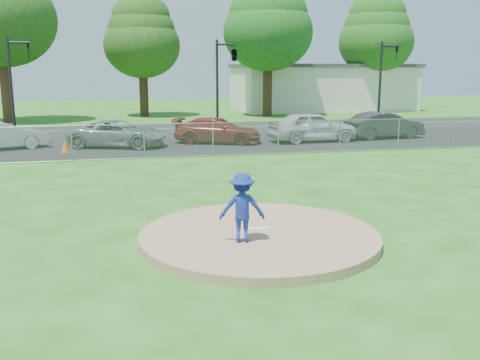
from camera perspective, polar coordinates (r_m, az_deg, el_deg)
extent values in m
plane|color=#1B5512|center=(21.72, -4.59, 1.60)|extent=(120.00, 120.00, 0.00)
cylinder|color=#967452|center=(12.14, 2.06, -6.04)|extent=(5.40, 5.40, 0.20)
cube|color=white|center=(12.29, 1.83, -5.23)|extent=(0.60, 0.15, 0.04)
cube|color=gray|center=(23.57, -5.30, 4.22)|extent=(40.00, 0.06, 1.50)
cube|color=black|center=(28.10, -6.45, 3.87)|extent=(50.00, 8.00, 0.01)
cube|color=black|center=(35.51, -7.77, 5.47)|extent=(60.00, 7.00, 0.01)
cube|color=beige|center=(52.73, 8.62, 9.62)|extent=(16.00, 9.00, 4.00)
cube|color=#3F3F42|center=(52.70, 8.70, 11.96)|extent=(16.40, 9.40, 0.30)
cylinder|color=#3D2416|center=(42.97, -23.67, 8.94)|extent=(0.78, 0.78, 4.90)
ellipsoid|color=#1A4612|center=(43.09, -24.20, 15.32)|extent=(7.84, 7.84, 6.66)
cylinder|color=#331F12|center=(45.26, -10.22, 9.15)|extent=(0.72, 0.72, 3.85)
ellipsoid|color=#1C4612|center=(45.26, -10.40, 13.93)|extent=(6.16, 6.16, 5.24)
ellipsoid|color=#1C4612|center=(45.32, -10.45, 15.29)|extent=(5.42, 5.42, 4.61)
ellipsoid|color=#1C4612|center=(45.41, -10.50, 16.64)|extent=(4.68, 4.68, 3.98)
cylinder|color=#332112|center=(44.83, 2.94, 9.74)|extent=(0.76, 0.76, 4.55)
ellipsoid|color=#154F16|center=(44.90, 3.00, 15.44)|extent=(7.28, 7.28, 6.19)
ellipsoid|color=#154F16|center=(45.00, 3.02, 17.06)|extent=(6.41, 6.41, 5.45)
ellipsoid|color=#154F16|center=(45.14, 3.04, 18.67)|extent=(5.53, 5.53, 4.70)
cylinder|color=#372514|center=(51.59, 14.05, 9.48)|extent=(0.74, 0.74, 4.20)
ellipsoid|color=#184D14|center=(51.62, 14.28, 14.04)|extent=(6.72, 6.72, 5.71)
ellipsoid|color=#184D14|center=(51.69, 14.35, 15.34)|extent=(5.91, 5.91, 5.03)
ellipsoid|color=#184D14|center=(51.78, 14.42, 16.64)|extent=(5.11, 5.11, 4.34)
cylinder|color=black|center=(33.75, -23.20, 9.08)|extent=(0.16, 0.16, 5.60)
cylinder|color=black|center=(33.66, -22.52, 13.40)|extent=(1.20, 0.12, 0.12)
imported|color=black|center=(33.57, -21.63, 12.62)|extent=(0.16, 0.20, 1.00)
cylinder|color=black|center=(33.72, -2.45, 10.00)|extent=(0.16, 0.16, 5.60)
cylinder|color=black|center=(33.85, -1.45, 14.25)|extent=(1.20, 0.12, 0.12)
imported|color=black|center=(33.93, -0.63, 13.40)|extent=(0.53, 2.48, 1.00)
cylinder|color=black|center=(37.27, 14.70, 9.80)|extent=(0.16, 0.16, 5.60)
cylinder|color=black|center=(37.56, 15.74, 13.57)|extent=(1.20, 0.12, 0.12)
imported|color=black|center=(37.77, 16.36, 12.77)|extent=(0.16, 0.20, 1.00)
imported|color=navy|center=(11.27, 0.22, -2.96)|extent=(1.05, 0.72, 1.49)
cone|color=orange|center=(26.13, -18.17, 3.50)|extent=(0.33, 0.33, 0.65)
imported|color=silver|center=(28.19, -24.03, 4.34)|extent=(4.27, 2.87, 1.33)
imported|color=gray|center=(27.34, -12.91, 4.84)|extent=(5.21, 3.62, 1.32)
imported|color=maroon|center=(28.09, -2.41, 5.30)|extent=(4.89, 3.40, 1.31)
imported|color=silver|center=(28.92, 7.73, 5.67)|extent=(4.82, 2.20, 1.60)
imported|color=#29292C|center=(31.14, 15.15, 5.67)|extent=(4.57, 2.01, 1.46)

